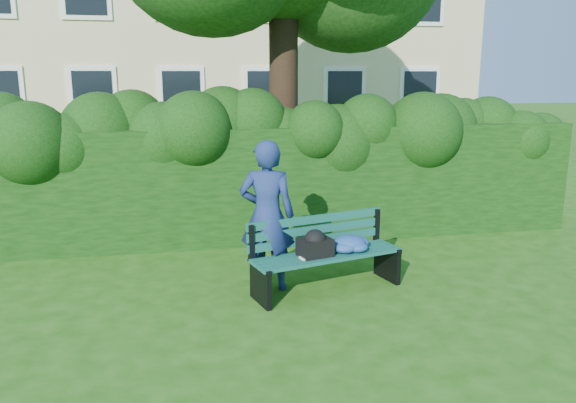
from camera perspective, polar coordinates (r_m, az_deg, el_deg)
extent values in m
plane|color=#1E4C0E|center=(7.11, 0.96, -8.55)|extent=(80.00, 80.00, 0.00)
cube|color=white|center=(16.60, -19.18, 10.10)|extent=(1.30, 0.08, 1.60)
cube|color=black|center=(16.56, -19.20, 10.09)|extent=(1.05, 0.04, 1.35)
cube|color=white|center=(16.46, -10.74, 10.56)|extent=(1.30, 0.08, 1.60)
cube|color=black|center=(16.42, -10.74, 10.55)|extent=(1.05, 0.04, 1.35)
cube|color=white|center=(16.66, -2.32, 10.79)|extent=(1.30, 0.08, 1.60)
cube|color=black|center=(16.62, -2.30, 10.79)|extent=(1.05, 0.04, 1.35)
cube|color=white|center=(17.20, 5.74, 10.80)|extent=(1.30, 0.08, 1.60)
cube|color=black|center=(17.16, 5.78, 10.80)|extent=(1.05, 0.04, 1.35)
cube|color=white|center=(18.05, 13.18, 10.63)|extent=(1.30, 0.08, 1.60)
cube|color=black|center=(18.01, 13.23, 10.62)|extent=(1.05, 0.04, 1.35)
cube|color=black|center=(8.94, -2.01, 1.92)|extent=(10.00, 1.00, 1.80)
cylinder|color=black|center=(9.83, -0.45, 12.33)|extent=(0.49, 0.49, 5.01)
cube|color=#0D423D|center=(6.68, 4.82, -5.91)|extent=(1.84, 0.58, 0.04)
cube|color=#0D423D|center=(6.78, 4.30, -5.62)|extent=(1.84, 0.58, 0.04)
cube|color=#0D423D|center=(6.87, 3.79, -5.34)|extent=(1.84, 0.58, 0.04)
cube|color=#0D423D|center=(6.97, 3.30, -5.07)|extent=(1.84, 0.58, 0.04)
cube|color=#0D423D|center=(7.00, 2.99, -3.88)|extent=(1.82, 0.51, 0.10)
cube|color=#0D423D|center=(6.97, 2.96, -2.83)|extent=(1.82, 0.51, 0.10)
cube|color=#0D423D|center=(6.95, 2.93, -1.78)|extent=(1.82, 0.51, 0.10)
cube|color=black|center=(6.53, -2.82, -8.49)|extent=(0.19, 0.50, 0.44)
cube|color=black|center=(6.61, -3.76, -4.27)|extent=(0.07, 0.07, 0.45)
cube|color=black|center=(6.41, -2.66, -6.80)|extent=(0.17, 0.42, 0.05)
cube|color=black|center=(7.36, 10.03, -6.15)|extent=(0.19, 0.50, 0.44)
cube|color=black|center=(7.44, 8.99, -2.45)|extent=(0.07, 0.07, 0.45)
cube|color=black|center=(7.26, 10.33, -4.62)|extent=(0.17, 0.42, 0.05)
cube|color=white|center=(6.64, 2.04, -5.72)|extent=(0.21, 0.17, 0.02)
cube|color=black|center=(6.70, 2.76, -4.67)|extent=(0.44, 0.37, 0.21)
imported|color=navy|center=(6.78, -2.14, -1.44)|extent=(0.77, 0.61, 1.84)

